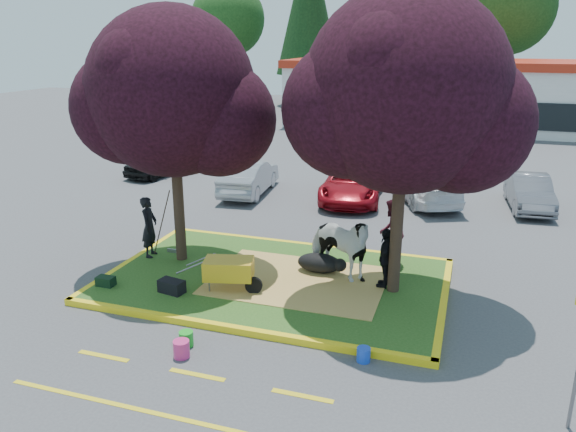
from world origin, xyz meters
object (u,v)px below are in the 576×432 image
(bucket_green, at_px, (186,339))
(bucket_blue, at_px, (364,355))
(bucket_pink, at_px, (181,349))
(car_black, at_px, (161,161))
(car_silver, at_px, (249,177))
(cow, at_px, (338,246))
(calf, at_px, (319,263))
(wheelbarrow, at_px, (229,269))
(handler, at_px, (149,227))

(bucket_green, distance_m, bucket_blue, 3.49)
(bucket_pink, xyz_separation_m, car_black, (-8.11, 13.12, 0.46))
(car_silver, bearing_deg, bucket_green, 100.56)
(bucket_green, bearing_deg, bucket_blue, 8.99)
(cow, bearing_deg, bucket_blue, -133.89)
(calf, height_order, wheelbarrow, wheelbarrow)
(bucket_pink, height_order, car_silver, car_silver)
(wheelbarrow, height_order, car_black, car_black)
(calf, bearing_deg, car_black, 131.91)
(handler, relative_size, bucket_blue, 5.93)
(handler, distance_m, bucket_blue, 7.25)
(car_black, bearing_deg, bucket_blue, -33.88)
(calf, xyz_separation_m, car_black, (-9.63, 8.68, 0.23))
(bucket_pink, bearing_deg, car_silver, 105.75)
(cow, bearing_deg, bucket_green, 175.28)
(handler, xyz_separation_m, car_silver, (-0.07, 7.31, -0.32))
(cow, height_order, bucket_blue, cow)
(calf, bearing_deg, bucket_green, -117.97)
(bucket_pink, bearing_deg, cow, 64.27)
(car_black, relative_size, car_silver, 0.92)
(calf, xyz_separation_m, bucket_green, (-1.63, -4.04, -0.24))
(handler, bearing_deg, bucket_pink, -152.55)
(bucket_blue, bearing_deg, handler, 154.16)
(wheelbarrow, height_order, car_silver, car_silver)
(handler, height_order, car_silver, handler)
(calf, xyz_separation_m, bucket_pink, (-1.52, -4.44, -0.22))
(handler, xyz_separation_m, bucket_pink, (3.14, -4.08, -0.81))
(bucket_green, bearing_deg, handler, 129.43)
(bucket_green, bearing_deg, car_silver, 105.76)
(cow, height_order, bucket_pink, cow)
(car_silver, bearing_deg, bucket_blue, 116.90)
(cow, relative_size, bucket_blue, 7.08)
(car_black, distance_m, car_silver, 5.19)
(bucket_blue, height_order, car_black, car_black)
(wheelbarrow, height_order, bucket_blue, wheelbarrow)
(car_black, height_order, car_silver, car_silver)
(wheelbarrow, height_order, bucket_green, wheelbarrow)
(cow, bearing_deg, calf, 92.97)
(cow, distance_m, bucket_green, 4.48)
(wheelbarrow, relative_size, car_black, 0.55)
(bucket_green, height_order, bucket_blue, bucket_green)
(bucket_green, bearing_deg, car_black, 122.15)
(cow, relative_size, bucket_pink, 5.85)
(handler, height_order, bucket_pink, handler)
(bucket_green, bearing_deg, bucket_pink, -74.46)
(bucket_blue, bearing_deg, cow, 111.55)
(wheelbarrow, bearing_deg, bucket_pink, -100.26)
(car_silver, bearing_deg, car_black, -24.65)
(bucket_pink, relative_size, car_silver, 0.08)
(calf, height_order, bucket_green, calf)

